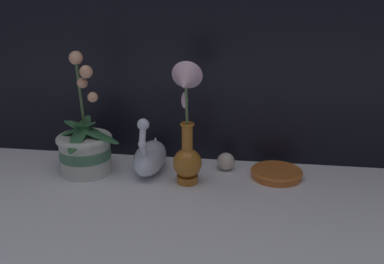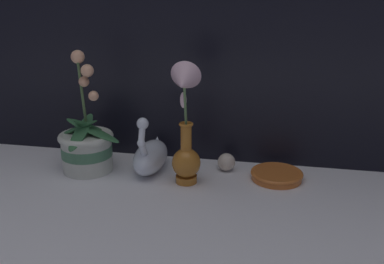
% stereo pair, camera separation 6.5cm
% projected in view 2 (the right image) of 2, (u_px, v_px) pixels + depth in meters
% --- Properties ---
extents(ground_plane, '(2.80, 2.80, 0.00)m').
position_uv_depth(ground_plane, '(175.00, 191.00, 1.23)').
color(ground_plane, white).
extents(orchid_potted_plant, '(0.22, 0.21, 0.36)m').
position_uv_depth(orchid_potted_plant, '(87.00, 145.00, 1.34)').
color(orchid_potted_plant, beige).
rests_on(orchid_potted_plant, ground_plane).
extents(swan_figurine, '(0.09, 0.20, 0.19)m').
position_uv_depth(swan_figurine, '(151.00, 155.00, 1.34)').
color(swan_figurine, silver).
rests_on(swan_figurine, ground_plane).
extents(blue_vase, '(0.08, 0.11, 0.35)m').
position_uv_depth(blue_vase, '(185.00, 132.00, 1.22)').
color(blue_vase, '#B26B23').
rests_on(blue_vase, ground_plane).
extents(glass_sphere, '(0.05, 0.05, 0.05)m').
position_uv_depth(glass_sphere, '(226.00, 162.00, 1.35)').
color(glass_sphere, beige).
rests_on(glass_sphere, ground_plane).
extents(amber_dish, '(0.15, 0.15, 0.02)m').
position_uv_depth(amber_dish, '(277.00, 175.00, 1.29)').
color(amber_dish, '#C66628').
rests_on(amber_dish, ground_plane).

